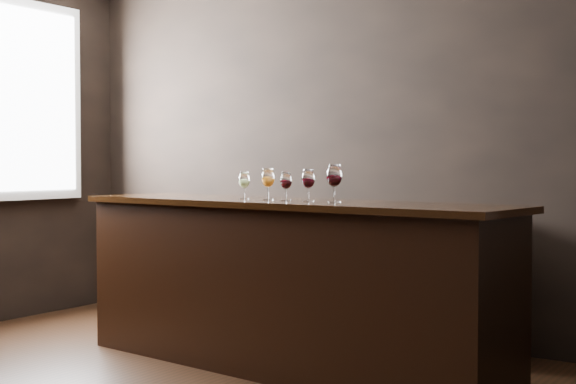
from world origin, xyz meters
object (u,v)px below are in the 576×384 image
Objects in this scene: bar_counter at (284,289)px; back_bar_shelf at (320,274)px; glass_red_c at (334,177)px; glass_amber at (268,179)px; glass_white at (244,181)px; glass_red_a at (286,181)px; glass_red_b at (308,180)px.

bar_counter is 1.00m from back_bar_shelf.
glass_red_c is (0.36, -0.02, 0.67)m from bar_counter.
back_bar_shelf is at bearing 125.66° from glass_red_c.
bar_counter is 14.77× the size of glass_amber.
glass_white is at bearing -88.39° from back_bar_shelf.
glass_white is at bearing 178.05° from glass_amber.
glass_red_a reaches higher than bar_counter.
glass_amber is at bearing -1.95° from glass_white.
glass_red_c is at bearing -2.01° from glass_amber.
glass_white is 1.00× the size of glass_red_a.
glass_red_b is at bearing -0.06° from bar_counter.
back_bar_shelf is 13.37× the size of glass_red_b.
glass_red_a is at bearing -27.34° from bar_counter.
bar_counter is 0.76m from glass_red_c.
glass_red_b is (0.16, -0.00, 0.01)m from glass_red_a.
glass_amber is at bearing 177.99° from glass_red_c.
glass_amber is 0.47m from glass_red_c.
glass_red_a is 0.33m from glass_red_c.
glass_white reaches higher than back_bar_shelf.
bar_counter is 15.02× the size of glass_red_b.
glass_red_a is (0.35, -0.96, 0.68)m from back_bar_shelf.
back_bar_shelf is at bearing 91.61° from glass_white.
glass_red_b is at bearing -0.74° from glass_red_a.
glass_white is 0.88× the size of glass_amber.
glass_white is at bearing 176.01° from glass_red_a.
back_bar_shelf is 1.16m from glass_white.
glass_red_b is (0.18, -0.02, 0.66)m from bar_counter.
glass_red_a is 0.78× the size of glass_red_c.
glass_red_a is (0.02, -0.02, 0.64)m from bar_counter.
glass_red_a is 0.16m from glass_red_b.
glass_red_a is at bearing -3.99° from glass_white.
bar_counter is at bearing 177.50° from glass_red_c.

